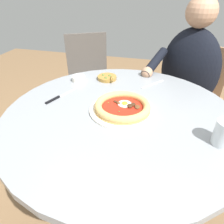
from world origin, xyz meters
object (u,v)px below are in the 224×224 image
at_px(dining_table, 120,138).
at_px(steak_knife, 58,97).
at_px(cafe_chair_diner, 191,90).
at_px(ramekin_capers, 79,78).
at_px(cafe_chair_spare_far, 89,75).
at_px(water_glass, 224,135).
at_px(fork_utensil, 153,84).
at_px(diner_person, 183,96).
at_px(olive_pan, 107,78).
at_px(pizza_on_plate, 122,107).

distance_m(dining_table, steak_knife, 0.37).
height_order(dining_table, steak_knife, steak_knife).
xyz_separation_m(dining_table, cafe_chair_diner, (0.78, -0.39, -0.07)).
bearing_deg(ramekin_capers, cafe_chair_spare_far, 15.87).
xyz_separation_m(water_glass, cafe_chair_diner, (0.89, 0.00, -0.26)).
bearing_deg(dining_table, fork_utensil, -19.06).
bearing_deg(fork_utensil, diner_person, -32.74).
bearing_deg(steak_knife, diner_person, -46.97).
height_order(dining_table, olive_pan, olive_pan).
xyz_separation_m(ramekin_capers, cafe_chair_diner, (0.52, -0.70, -0.24)).
bearing_deg(steak_knife, cafe_chair_spare_far, 10.35).
distance_m(ramekin_capers, olive_pan, 0.17).
distance_m(dining_table, cafe_chair_diner, 0.87).
relative_size(cafe_chair_diner, cafe_chair_spare_far, 0.98).
distance_m(steak_knife, diner_person, 0.92).
xyz_separation_m(dining_table, pizza_on_plate, (0.01, -0.01, 0.17)).
bearing_deg(cafe_chair_spare_far, pizza_on_plate, -150.38).
bearing_deg(dining_table, olive_pan, 25.84).
bearing_deg(olive_pan, pizza_on_plate, -152.78).
height_order(water_glass, cafe_chair_spare_far, cafe_chair_spare_far).
height_order(steak_knife, ramekin_capers, ramekin_capers).
bearing_deg(olive_pan, water_glass, -128.37).
relative_size(dining_table, water_glass, 11.14).
distance_m(ramekin_capers, diner_person, 0.78).
height_order(pizza_on_plate, cafe_chair_spare_far, cafe_chair_spare_far).
distance_m(steak_knife, fork_utensil, 0.52).
bearing_deg(steak_knife, ramekin_capers, -5.66).
bearing_deg(olive_pan, cafe_chair_spare_far, 30.95).
relative_size(pizza_on_plate, cafe_chair_diner, 0.35).
xyz_separation_m(olive_pan, cafe_chair_diner, (0.46, -0.54, -0.24)).
bearing_deg(ramekin_capers, pizza_on_plate, -128.57).
relative_size(ramekin_capers, fork_utensil, 0.53).
relative_size(diner_person, cafe_chair_diner, 1.39).
height_order(steak_knife, cafe_chair_spare_far, cafe_chair_spare_far).
height_order(ramekin_capers, olive_pan, olive_pan).
relative_size(pizza_on_plate, fork_utensil, 2.05).
bearing_deg(steak_knife, cafe_chair_diner, -44.30).
relative_size(pizza_on_plate, steak_knife, 1.46).
relative_size(olive_pan, cafe_chair_spare_far, 0.14).
xyz_separation_m(ramekin_capers, fork_utensil, (0.06, -0.42, -0.01)).
distance_m(dining_table, pizza_on_plate, 0.17).
height_order(steak_knife, fork_utensil, steak_knife).
relative_size(pizza_on_plate, ramekin_capers, 3.86).
bearing_deg(water_glass, ramekin_capers, 62.10).
distance_m(steak_knife, ramekin_capers, 0.22).
height_order(pizza_on_plate, steak_knife, pizza_on_plate).
bearing_deg(dining_table, pizza_on_plate, -32.13).
bearing_deg(water_glass, diner_person, 5.20).
relative_size(dining_table, olive_pan, 8.70).
relative_size(dining_table, cafe_chair_spare_far, 1.21).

